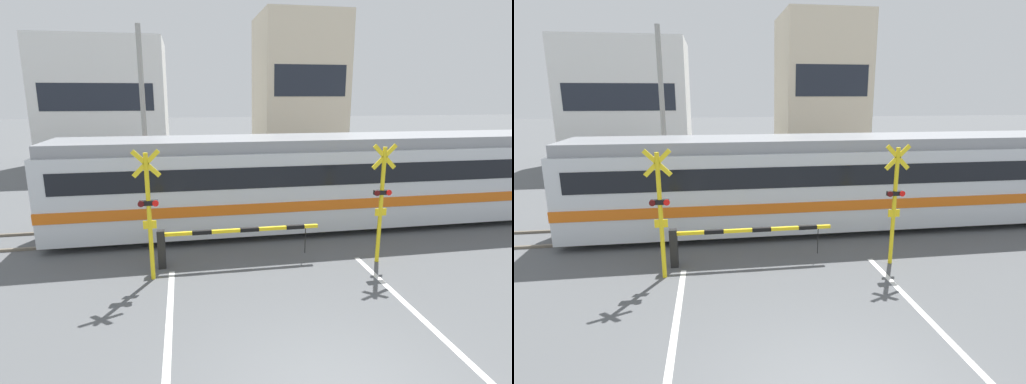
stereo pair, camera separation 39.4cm
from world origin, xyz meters
The scene contains 12 objects.
rail_track_near centered at (0.00, 7.53, 0.04)m, with size 50.00×0.10×0.08m.
rail_track_far centered at (0.00, 8.96, 0.04)m, with size 50.00×0.10×0.08m.
road_stripe_right centered at (2.57, 0.61, 0.00)m, with size 0.14×9.23×0.01m.
commuter_train centered at (4.48, 8.25, 1.69)m, with size 21.74×2.79×3.15m.
crossing_barrier_near centered at (-1.59, 5.53, 0.75)m, with size 4.40×0.20×1.05m.
crossing_barrier_far centered at (1.59, 10.82, 0.75)m, with size 4.40×0.20×1.05m.
crossing_signal_left centered at (-3.02, 4.90, 1.81)m, with size 0.68×0.15×3.28m.
crossing_signal_right centered at (3.02, 4.90, 1.81)m, with size 0.68×0.15×3.28m.
pedestrian centered at (-0.86, 12.41, 0.88)m, with size 0.38×0.22×1.54m.
building_left_of_street centered at (-7.02, 23.49, 3.99)m, with size 7.70×5.76×7.97m.
building_right_of_street centered at (6.00, 23.49, 4.91)m, with size 5.65×5.76×9.81m.
utility_pole_streetside centered at (-3.77, 13.32, 3.67)m, with size 0.22×0.22×7.34m.
Camera 1 is at (-2.13, -4.66, 4.50)m, focal length 28.00 mm.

